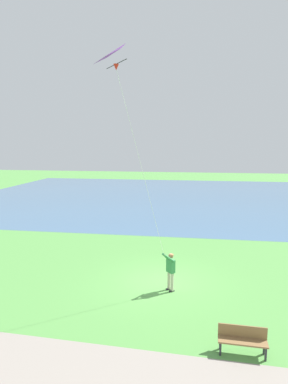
{
  "coord_description": "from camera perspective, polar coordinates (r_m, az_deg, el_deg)",
  "views": [
    {
      "loc": [
        -14.72,
        -1.47,
        6.55
      ],
      "look_at": [
        -0.39,
        0.74,
        4.39
      ],
      "focal_mm": 30.72,
      "sensor_mm": 36.0,
      "label": 1
    }
  ],
  "objects": [
    {
      "name": "flying_kite",
      "position": [
        13.07,
        -3.28,
        21.95
      ],
      "size": [
        2.21,
        2.26,
        8.25
      ],
      "color": "purple"
    },
    {
      "name": "ground_plane",
      "position": [
        16.18,
        2.91,
        -15.41
      ],
      "size": [
        120.0,
        120.0,
        0.0
      ],
      "primitive_type": "plane",
      "color": "#569947"
    },
    {
      "name": "walkway_path",
      "position": [
        11.19,
        -12.52,
        -27.53
      ],
      "size": [
        3.86,
        32.08,
        0.02
      ],
      "primitive_type": "cube",
      "rotation": [
        0.0,
        0.0,
        -0.05
      ],
      "color": "gray",
      "rests_on": "ground"
    },
    {
      "name": "lake_water",
      "position": [
        41.29,
        1.04,
        -0.64
      ],
      "size": [
        36.0,
        44.0,
        0.01
      ],
      "primitive_type": "cube",
      "color": "#476B8E",
      "rests_on": "ground"
    },
    {
      "name": "person_kite_flyer",
      "position": [
        15.0,
        4.58,
        -13.07
      ],
      "size": [
        0.58,
        0.6,
        1.83
      ],
      "color": "#232328",
      "rests_on": "ground"
    },
    {
      "name": "park_bench_near_walkway",
      "position": [
        11.64,
        16.73,
        -23.14
      ],
      "size": [
        0.51,
        1.52,
        0.88
      ],
      "color": "olive",
      "rests_on": "ground"
    }
  ]
}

